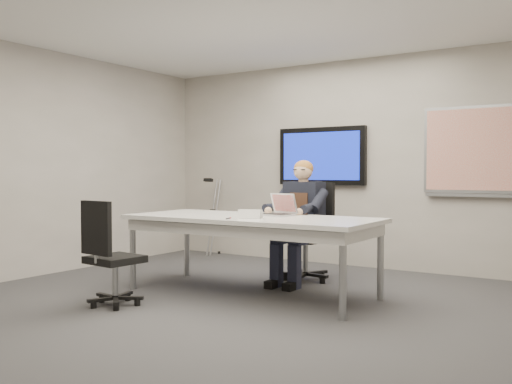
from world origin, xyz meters
The scene contains 14 objects.
floor centered at (0.00, 0.00, 0.00)m, with size 6.00×6.00×0.02m, color #333335.
ceiling centered at (0.00, 0.00, 2.80)m, with size 6.00×6.00×0.02m, color white.
wall_back centered at (0.00, 3.00, 1.40)m, with size 6.00×0.02×2.80m, color #9B968C.
wall_left centered at (-3.00, 0.00, 1.40)m, with size 0.02×6.00×2.80m, color #9B968C.
conference_table centered at (-0.21, 0.72, 0.72)m, with size 2.66×1.13×0.82m.
tv_display centered at (-0.50, 2.95, 1.50)m, with size 1.30×0.09×0.80m.
whiteboard centered at (1.55, 2.97, 1.53)m, with size 1.25×0.08×1.10m.
office_chair_far centered at (-0.08, 1.74, 0.36)m, with size 0.62×0.62×1.15m.
office_chair_near centered at (-1.04, -0.44, 0.32)m, with size 0.53×0.53×1.01m.
seated_person centered at (-0.08, 1.47, 0.57)m, with size 0.45×0.77×1.42m.
crutch centered at (-2.26, 2.79, 0.61)m, with size 0.16×0.34×1.21m, color #95969C, non-canonical shape.
laptop centered at (-0.03, 1.01, 0.87)m, with size 0.36×0.36×0.23m.
name_tent centered at (-0.07, 0.50, 0.86)m, with size 0.23×0.06×0.09m, color white, non-canonical shape.
pen centered at (-0.22, 0.34, 0.82)m, with size 0.01×0.01×0.14m, color black.
Camera 1 is at (3.04, -4.21, 1.28)m, focal length 40.00 mm.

